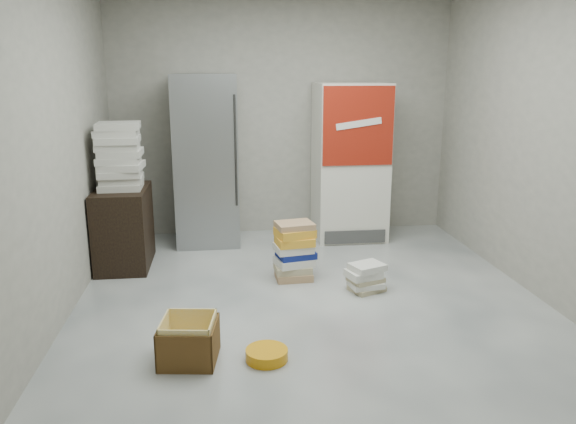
# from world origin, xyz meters

# --- Properties ---
(ground) EXTENTS (5.00, 5.00, 0.00)m
(ground) POSITION_xyz_m (0.00, 0.00, 0.00)
(ground) COLOR silver
(ground) RESTS_ON ground
(room_shell) EXTENTS (4.04, 5.04, 2.82)m
(room_shell) POSITION_xyz_m (0.00, 0.00, 1.80)
(room_shell) COLOR #A49F94
(room_shell) RESTS_ON ground
(steel_fridge) EXTENTS (0.70, 0.72, 1.90)m
(steel_fridge) POSITION_xyz_m (-0.90, 2.13, 0.95)
(steel_fridge) COLOR #9DA0A5
(steel_fridge) RESTS_ON ground
(coke_cooler) EXTENTS (0.80, 0.73, 1.80)m
(coke_cooler) POSITION_xyz_m (0.75, 2.12, 0.90)
(coke_cooler) COLOR silver
(coke_cooler) RESTS_ON ground
(wood_shelf) EXTENTS (0.50, 0.80, 0.80)m
(wood_shelf) POSITION_xyz_m (-1.73, 1.40, 0.40)
(wood_shelf) COLOR black
(wood_shelf) RESTS_ON ground
(supply_box_stack) EXTENTS (0.45, 0.45, 0.65)m
(supply_box_stack) POSITION_xyz_m (-1.72, 1.40, 1.12)
(supply_box_stack) COLOR beige
(supply_box_stack) RESTS_ON wood_shelf
(phonebook_stack_main) EXTENTS (0.41, 0.34, 0.55)m
(phonebook_stack_main) POSITION_xyz_m (-0.07, 0.81, 0.28)
(phonebook_stack_main) COLOR tan
(phonebook_stack_main) RESTS_ON ground
(phonebook_stack_side) EXTENTS (0.38, 0.32, 0.26)m
(phonebook_stack_side) POSITION_xyz_m (0.53, 0.43, 0.13)
(phonebook_stack_side) COLOR tan
(phonebook_stack_side) RESTS_ON ground
(cardboard_box) EXTENTS (0.43, 0.43, 0.31)m
(cardboard_box) POSITION_xyz_m (-0.99, -0.64, 0.13)
(cardboard_box) COLOR yellow
(cardboard_box) RESTS_ON ground
(bucket_lid) EXTENTS (0.37, 0.37, 0.08)m
(bucket_lid) POSITION_xyz_m (-0.46, -0.70, 0.04)
(bucket_lid) COLOR orange
(bucket_lid) RESTS_ON ground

